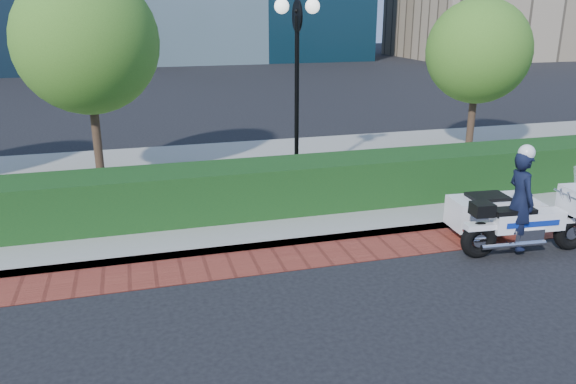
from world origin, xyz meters
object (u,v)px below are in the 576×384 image
object	(u,v)px
tree_b	(87,42)
police_motorcycle	(512,211)
lamppost	(297,64)
tree_c	(478,51)

from	to	relation	value
tree_b	police_motorcycle	bearing A→B (deg)	-37.39
lamppost	police_motorcycle	bearing A→B (deg)	-56.89
lamppost	tree_b	xyz separation A→B (m)	(-4.50, 1.30, 0.48)
lamppost	tree_c	size ratio (longest dim) A/B	0.98
tree_c	lamppost	bearing A→B (deg)	-166.70
police_motorcycle	tree_b	bearing A→B (deg)	147.13
lamppost	police_motorcycle	world-z (taller)	lamppost
lamppost	tree_c	distance (m)	5.65
tree_b	tree_c	world-z (taller)	tree_b
tree_b	police_motorcycle	xyz separation A→B (m)	(7.28, -5.57, -2.75)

